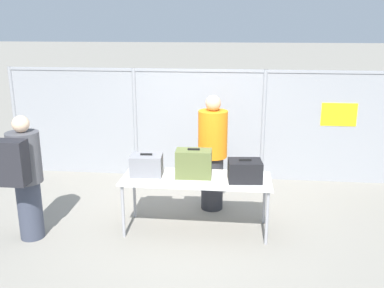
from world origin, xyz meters
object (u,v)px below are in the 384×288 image
Objects in this scene: utility_trailer at (330,138)px; suitcase_black at (245,171)px; inspection_table at (196,182)px; suitcase_olive at (194,164)px; suitcase_grey at (147,165)px; traveler_hooded at (24,174)px; security_worker_near at (213,152)px.

suitcase_black is at bearing -115.83° from utility_trailer.
suitcase_olive reaches higher than inspection_table.
suitcase_grey is 0.64m from suitcase_olive.
traveler_hooded reaches higher than suitcase_grey.
utility_trailer is (2.34, 3.09, -0.53)m from security_worker_near.
traveler_hooded is (-2.10, -0.54, -0.04)m from suitcase_olive.
traveler_hooded is at bearing -136.96° from utility_trailer.
security_worker_near reaches higher than traveler_hooded.
inspection_table is at bearing 177.09° from suitcase_black.
inspection_table is at bearing 61.53° from security_worker_near.
security_worker_near is (0.17, 0.74, 0.20)m from inspection_table.
security_worker_near is (-0.47, 0.77, 0.01)m from suitcase_black.
traveler_hooded is 0.38× the size of utility_trailer.
suitcase_olive reaches higher than suitcase_grey.
suitcase_grey is 1.32m from suitcase_black.
suitcase_black is (0.67, -0.07, -0.05)m from suitcase_olive.
inspection_table is at bearing -123.21° from utility_trailer.
traveler_hooded is (-1.45, -0.56, 0.01)m from suitcase_grey.
traveler_hooded is at bearing 12.77° from security_worker_near.
suitcase_olive is at bearing -1.16° from suitcase_grey.
utility_trailer is at bearing 56.13° from suitcase_olive.
suitcase_grey reaches higher than utility_trailer.
suitcase_black is (0.64, -0.03, 0.19)m from inspection_table.
inspection_table is at bearing -4.28° from suitcase_grey.
traveler_hooded is at bearing -159.09° from suitcase_grey.
suitcase_grey is at bearing -130.14° from utility_trailer.
security_worker_near reaches higher than suitcase_olive.
traveler_hooded is 6.37m from utility_trailer.
traveler_hooded is 0.94× the size of security_worker_near.
inspection_table is at bearing -45.21° from suitcase_olive.
suitcase_grey is at bearing 175.72° from inspection_table.
suitcase_olive is 0.29× the size of traveler_hooded.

